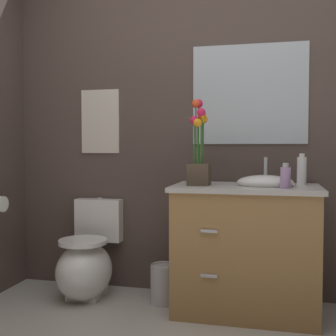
% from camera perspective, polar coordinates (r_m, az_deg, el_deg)
% --- Properties ---
extents(wall_back, '(4.75, 0.05, 2.50)m').
position_cam_1_polar(wall_back, '(3.17, 9.63, 5.83)').
color(wall_back, '#4C3D38').
rests_on(wall_back, ground_plane).
extents(toilet, '(0.38, 0.59, 0.69)m').
position_cam_1_polar(toilet, '(3.25, -10.58, -12.18)').
color(toilet, white).
rests_on(toilet, ground_plane).
extents(vanity_cabinet, '(0.94, 0.56, 1.01)m').
position_cam_1_polar(vanity_cabinet, '(2.91, 10.18, -10.20)').
color(vanity_cabinet, '#9E7242').
rests_on(vanity_cabinet, ground_plane).
extents(flower_vase, '(0.14, 0.14, 0.56)m').
position_cam_1_polar(flower_vase, '(2.82, 4.09, 1.68)').
color(flower_vase, '#4C3D2D').
rests_on(flower_vase, vanity_cabinet).
extents(soap_bottle, '(0.06, 0.06, 0.21)m').
position_cam_1_polar(soap_bottle, '(2.96, 17.13, -0.32)').
color(soap_bottle, white).
rests_on(soap_bottle, vanity_cabinet).
extents(lotion_bottle, '(0.06, 0.06, 0.15)m').
position_cam_1_polar(lotion_bottle, '(2.70, 15.15, -1.16)').
color(lotion_bottle, '#B28CBF').
rests_on(lotion_bottle, vanity_cabinet).
extents(trash_bin, '(0.18, 0.18, 0.27)m').
position_cam_1_polar(trash_bin, '(3.10, -0.60, -14.91)').
color(trash_bin, '#B7B7BC').
rests_on(trash_bin, ground_plane).
extents(wall_poster, '(0.30, 0.01, 0.48)m').
position_cam_1_polar(wall_poster, '(3.39, -8.88, 6.04)').
color(wall_poster, beige).
extents(wall_mirror, '(0.80, 0.01, 0.70)m').
position_cam_1_polar(wall_mirror, '(3.15, 10.61, 9.49)').
color(wall_mirror, '#B2BCC6').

